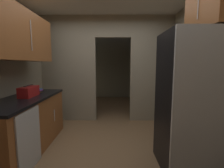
{
  "coord_description": "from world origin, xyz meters",
  "views": [
    {
      "loc": [
        0.17,
        -2.37,
        1.44
      ],
      "look_at": [
        0.14,
        0.65,
        1.06
      ],
      "focal_mm": 25.47,
      "sensor_mm": 36.0,
      "label": 1
    }
  ],
  "objects_px": {
    "book_stack": "(38,91)",
    "boombox": "(29,92)",
    "refrigerator": "(191,102)",
    "dishwasher": "(30,141)"
  },
  "relations": [
    {
      "from": "refrigerator",
      "to": "dishwasher",
      "type": "distance_m",
      "value": 2.23
    },
    {
      "from": "refrigerator",
      "to": "boombox",
      "type": "relative_size",
      "value": 4.8
    },
    {
      "from": "refrigerator",
      "to": "book_stack",
      "type": "xyz_separation_m",
      "value": [
        -2.5,
        0.92,
        0.0
      ]
    },
    {
      "from": "boombox",
      "to": "book_stack",
      "type": "height_order",
      "value": "boombox"
    },
    {
      "from": "book_stack",
      "to": "boombox",
      "type": "bearing_deg",
      "value": -86.01
    },
    {
      "from": "book_stack",
      "to": "refrigerator",
      "type": "bearing_deg",
      "value": -20.15
    },
    {
      "from": "dishwasher",
      "to": "book_stack",
      "type": "bearing_deg",
      "value": 108.31
    },
    {
      "from": "refrigerator",
      "to": "book_stack",
      "type": "height_order",
      "value": "refrigerator"
    },
    {
      "from": "book_stack",
      "to": "dishwasher",
      "type": "bearing_deg",
      "value": -71.69
    },
    {
      "from": "boombox",
      "to": "book_stack",
      "type": "relative_size",
      "value": 2.29
    }
  ]
}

